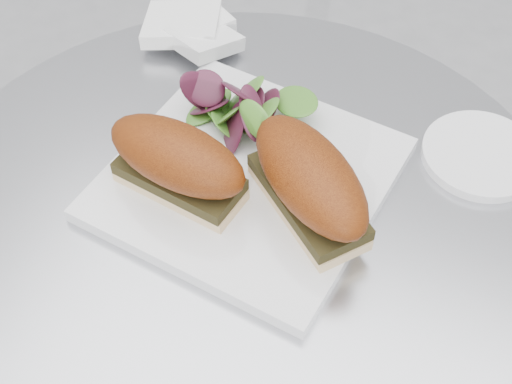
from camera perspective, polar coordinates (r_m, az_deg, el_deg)
table at (r=0.93m, az=-1.13°, el=-11.58°), size 0.70×0.70×0.73m
plate at (r=0.75m, az=-0.60°, el=1.09°), size 0.30×0.30×0.02m
sandwich_left at (r=0.70m, az=-6.31°, el=2.43°), size 0.16×0.09×0.08m
sandwich_right at (r=0.68m, az=4.32°, el=0.86°), size 0.18×0.16×0.08m
salad at (r=0.78m, az=-1.15°, el=7.30°), size 0.13×0.13×0.05m
napkin at (r=0.92m, az=-5.02°, el=12.19°), size 0.13×0.13×0.02m
saucer at (r=0.81m, az=17.55°, el=2.84°), size 0.13×0.13×0.01m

